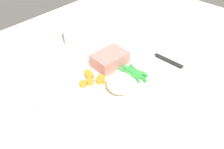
{
  "coord_description": "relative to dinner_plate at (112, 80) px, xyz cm",
  "views": [
    {
      "loc": [
        -36.76,
        -32.42,
        43.41
      ],
      "look_at": [
        -2.12,
        -0.28,
        4.6
      ],
      "focal_mm": 39.8,
      "sensor_mm": 36.0,
      "label": 1
    }
  ],
  "objects": [
    {
      "name": "green_beans",
      "position": [
        4.86,
        -2.67,
        1.19
      ],
      "size": [
        5.18,
        10.15,
        0.89
      ],
      "color": "#2D8C38",
      "rests_on": "dinner_plate"
    },
    {
      "name": "mashed_potatoes",
      "position": [
        -2.33,
        -4.66,
        3.23
      ],
      "size": [
        6.07,
        6.32,
        4.86
      ],
      "primitive_type": "ellipsoid",
      "color": "beige",
      "rests_on": "dinner_plate"
    },
    {
      "name": "dinner_plate",
      "position": [
        0.0,
        0.0,
        0.0
      ],
      "size": [
        25.88,
        25.88,
        1.6
      ],
      "primitive_type": "cylinder",
      "color": "white",
      "rests_on": "dining_table"
    },
    {
      "name": "dining_table",
      "position": [
        2.12,
        0.28,
        -1.8
      ],
      "size": [
        120.0,
        90.0,
        2.0
      ],
      "color": "beige",
      "rests_on": "ground"
    },
    {
      "name": "knife",
      "position": [
        17.29,
        -0.29,
        -0.6
      ],
      "size": [
        1.7,
        20.5,
        0.64
      ],
      "rotation": [
        0.0,
        0.0,
        -0.07
      ],
      "color": "black",
      "rests_on": "dining_table"
    },
    {
      "name": "meat_portion",
      "position": [
        3.49,
        4.08,
        2.58
      ],
      "size": [
        9.37,
        7.01,
        3.56
      ],
      "primitive_type": "cube",
      "rotation": [
        0.0,
        0.0,
        -0.08
      ],
      "color": "#B2756B",
      "rests_on": "dinner_plate"
    },
    {
      "name": "water_glass",
      "position": [
        5.51,
        19.28,
        3.42
      ],
      "size": [
        7.8,
        7.8,
        9.68
      ],
      "color": "silver",
      "rests_on": "dining_table"
    },
    {
      "name": "carrot_slices",
      "position": [
        -4.06,
        2.75,
        1.37
      ],
      "size": [
        6.13,
        6.39,
        1.27
      ],
      "color": "orange",
      "rests_on": "dinner_plate"
    },
    {
      "name": "fork",
      "position": [
        -17.76,
        -0.26,
        -0.6
      ],
      "size": [
        1.44,
        16.6,
        0.4
      ],
      "rotation": [
        0.0,
        0.0,
        -0.0
      ],
      "color": "silver",
      "rests_on": "dining_table"
    }
  ]
}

